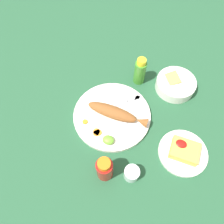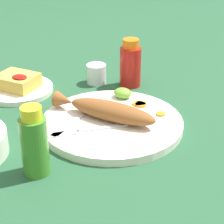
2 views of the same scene
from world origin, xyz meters
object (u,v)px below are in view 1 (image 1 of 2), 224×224
fried_fish (115,113)px  hot_sauce_bottle_green (140,71)px  main_plate (112,115)px  side_plate_fries (183,153)px  hot_sauce_bottle_red (105,169)px  guacamole_bowl (176,84)px  fork_far (132,110)px  salt_cup (132,174)px  fork_near (125,102)px

fried_fish → hot_sauce_bottle_green: bearing=-97.5°
main_plate → side_plate_fries: main_plate is taller
hot_sauce_bottle_red → hot_sauce_bottle_green: (0.01, -0.46, 0.00)m
hot_sauce_bottle_red → guacamole_bowl: size_ratio=0.77×
hot_sauce_bottle_red → side_plate_fries: size_ratio=0.71×
guacamole_bowl → hot_sauce_bottle_red: bearing=71.8°
fork_far → salt_cup: salt_cup is taller
side_plate_fries → fork_near: bearing=-25.6°
fried_fish → guacamole_bowl: (-0.20, -0.24, -0.01)m
fork_far → hot_sauce_bottle_green: 0.18m
fork_near → side_plate_fries: 0.31m
hot_sauce_bottle_red → side_plate_fries: hot_sauce_bottle_red is taller
hot_sauce_bottle_red → hot_sauce_bottle_green: 0.46m
main_plate → fork_near: bearing=-112.2°
fried_fish → hot_sauce_bottle_green: 0.23m
hot_sauce_bottle_red → fork_far: bearing=-92.5°
hot_sauce_bottle_red → side_plate_fries: bearing=-145.1°
fork_near → guacamole_bowl: guacamole_bowl is taller
hot_sauce_bottle_red → hot_sauce_bottle_green: size_ratio=0.96×
hot_sauce_bottle_green → fried_fish: bearing=81.2°
hot_sauce_bottle_red → salt_cup: (-0.09, -0.03, -0.04)m
fork_near → side_plate_fries: bearing=-67.8°
side_plate_fries → fried_fish: bearing=-10.9°
hot_sauce_bottle_green → salt_cup: size_ratio=2.51×
fork_near → hot_sauce_bottle_green: 0.15m
fork_far → fork_near: bearing=56.1°
fried_fish → salt_cup: size_ratio=4.64×
fork_far → hot_sauce_bottle_green: size_ratio=1.32×
hot_sauce_bottle_red → hot_sauce_bottle_green: hot_sauce_bottle_green is taller
side_plate_fries → guacamole_bowl: size_ratio=1.08×
fried_fish → guacamole_bowl: size_ratio=1.48×
fork_near → side_plate_fries: fork_near is taller
hot_sauce_bottle_green → guacamole_bowl: (-0.17, -0.02, -0.04)m
fork_near → hot_sauce_bottle_green: (-0.02, -0.15, 0.05)m
fork_far → salt_cup: bearing=-159.8°
main_plate → fork_far: fork_far is taller
fried_fish → guacamole_bowl: guacamole_bowl is taller
salt_cup → side_plate_fries: size_ratio=0.29×
fork_near → hot_sauce_bottle_red: size_ratio=1.08×
hot_sauce_bottle_red → salt_cup: hot_sauce_bottle_red is taller
hot_sauce_bottle_green → side_plate_fries: (-0.27, 0.28, -0.06)m
hot_sauce_bottle_green → guacamole_bowl: 0.17m
guacamole_bowl → fork_near: bearing=41.4°
fried_fish → salt_cup: fried_fish is taller
fork_near → guacamole_bowl: bearing=-0.9°
salt_cup → side_plate_fries: bearing=-137.0°
fork_near → fried_fish: bearing=-144.1°
fork_far → side_plate_fries: 0.26m
fork_far → hot_sauce_bottle_green: (0.02, -0.18, 0.05)m
fried_fish → hot_sauce_bottle_green: (-0.03, -0.22, 0.03)m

